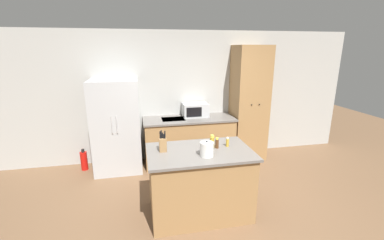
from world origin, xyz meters
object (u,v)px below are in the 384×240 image
(refrigerator, at_px, (117,126))
(spice_bottle_tall_dark, at_px, (227,142))
(knife_block, at_px, (163,144))
(spice_bottle_amber_oil, at_px, (217,143))
(kettle, at_px, (207,149))
(microwave, at_px, (195,110))
(fire_extinguisher, at_px, (84,161))
(pantry_cabinet, at_px, (249,104))
(spice_bottle_short_red, at_px, (212,142))

(refrigerator, xyz_separation_m, spice_bottle_tall_dark, (1.61, -1.58, 0.14))
(knife_block, xyz_separation_m, spice_bottle_amber_oil, (0.73, -0.03, -0.03))
(refrigerator, bearing_deg, kettle, -55.96)
(microwave, height_order, fire_extinguisher, microwave)
(pantry_cabinet, relative_size, knife_block, 7.93)
(spice_bottle_tall_dark, relative_size, spice_bottle_short_red, 0.76)
(refrigerator, distance_m, knife_block, 1.74)
(kettle, relative_size, fire_extinguisher, 0.50)
(refrigerator, height_order, knife_block, refrigerator)
(spice_bottle_amber_oil, bearing_deg, spice_bottle_tall_dark, 10.13)
(knife_block, xyz_separation_m, spice_bottle_short_red, (0.68, 0.01, -0.02))
(spice_bottle_tall_dark, bearing_deg, fire_extinguisher, 143.70)
(pantry_cabinet, bearing_deg, fire_extinguisher, 179.63)
(microwave, xyz_separation_m, knife_block, (-0.82, -1.73, -0.02))
(spice_bottle_amber_oil, bearing_deg, spice_bottle_short_red, 144.63)
(refrigerator, height_order, fire_extinguisher, refrigerator)
(microwave, xyz_separation_m, spice_bottle_amber_oil, (-0.08, -1.77, -0.05))
(knife_block, relative_size, spice_bottle_tall_dark, 2.16)
(refrigerator, relative_size, microwave, 3.43)
(spice_bottle_tall_dark, bearing_deg, microwave, 92.57)
(spice_bottle_tall_dark, bearing_deg, refrigerator, 135.55)
(refrigerator, xyz_separation_m, pantry_cabinet, (2.64, 0.07, 0.30))
(kettle, bearing_deg, pantry_cabinet, 53.64)
(spice_bottle_short_red, xyz_separation_m, spice_bottle_amber_oil, (0.06, -0.04, -0.01))
(knife_block, height_order, spice_bottle_tall_dark, knife_block)
(microwave, distance_m, spice_bottle_amber_oil, 1.77)
(refrigerator, bearing_deg, fire_extinguisher, 172.26)
(pantry_cabinet, xyz_separation_m, knife_block, (-1.93, -1.64, -0.12))
(refrigerator, height_order, spice_bottle_short_red, refrigerator)
(microwave, relative_size, spice_bottle_amber_oil, 3.31)
(spice_bottle_tall_dark, xyz_separation_m, kettle, (-0.37, -0.26, 0.03))
(refrigerator, relative_size, spice_bottle_amber_oil, 11.37)
(spice_bottle_tall_dark, relative_size, spice_bottle_amber_oil, 0.89)
(refrigerator, height_order, spice_bottle_amber_oil, refrigerator)
(spice_bottle_amber_oil, bearing_deg, pantry_cabinet, 54.46)
(pantry_cabinet, height_order, spice_bottle_amber_oil, pantry_cabinet)
(refrigerator, height_order, kettle, refrigerator)
(refrigerator, bearing_deg, spice_bottle_amber_oil, -47.97)
(microwave, distance_m, spice_bottle_short_red, 1.73)
(spice_bottle_amber_oil, bearing_deg, kettle, -131.85)
(kettle, xyz_separation_m, fire_extinguisher, (-1.90, 1.93, -0.84))
(spice_bottle_short_red, bearing_deg, spice_bottle_tall_dark, -3.18)
(spice_bottle_amber_oil, height_order, kettle, kettle)
(pantry_cabinet, xyz_separation_m, fire_extinguisher, (-3.30, 0.02, -0.97))
(microwave, xyz_separation_m, kettle, (-0.29, -2.00, -0.03))
(microwave, bearing_deg, knife_block, -115.22)
(pantry_cabinet, bearing_deg, spice_bottle_short_red, -127.50)
(spice_bottle_short_red, height_order, spice_bottle_amber_oil, spice_bottle_short_red)
(spice_bottle_short_red, height_order, kettle, kettle)
(spice_bottle_amber_oil, relative_size, kettle, 0.73)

